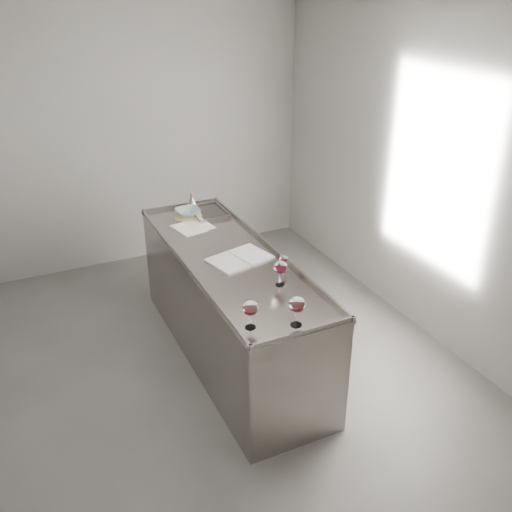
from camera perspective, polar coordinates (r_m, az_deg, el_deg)
name	(u,v)px	position (r m, az deg, el deg)	size (l,w,h in m)	color
room_shell	(177,228)	(3.92, -7.89, 2.76)	(4.54, 5.04, 2.84)	#565350
counter	(230,307)	(4.75, -2.59, -5.13)	(0.77, 2.42, 0.97)	gray
wine_glass_left	(250,308)	(3.57, -0.57, -5.27)	(0.10, 0.10, 0.20)	white
wine_glass_middle	(297,305)	(3.60, 4.10, -4.91)	(0.11, 0.11, 0.21)	white
wine_glass_right	(280,268)	(4.06, 2.46, -1.21)	(0.10, 0.10, 0.19)	white
wine_glass_small	(284,260)	(4.26, 2.80, -0.42)	(0.07, 0.07, 0.14)	white
notebook	(240,258)	(4.48, -1.66, -0.25)	(0.53, 0.43, 0.02)	silver
loose_paper_top	(189,228)	(5.05, -6.72, 2.78)	(0.21, 0.30, 0.00)	white
loose_paper_under	(200,225)	(5.10, -5.66, 3.10)	(0.19, 0.27, 0.00)	white
trivet	(188,216)	(5.30, -6.79, 4.04)	(0.25, 0.25, 0.02)	#CFC486
ceramic_bowl	(188,212)	(5.29, -6.82, 4.41)	(0.22, 0.22, 0.05)	#899CA0
wine_funnel	(192,203)	(5.45, -6.41, 5.25)	(0.13, 0.13, 0.20)	gray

